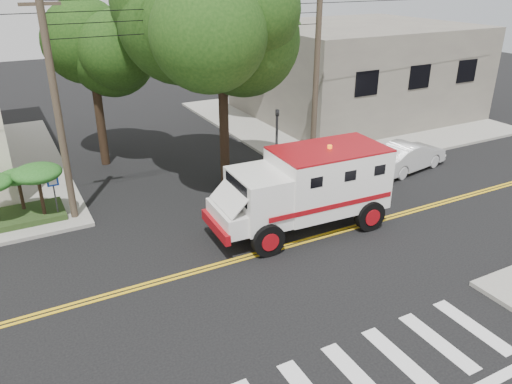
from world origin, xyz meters
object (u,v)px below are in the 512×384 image
pedestrian_a (307,159)px  pedestrian_b (312,157)px  armored_truck (308,185)px  parked_sedan (408,156)px

pedestrian_a → pedestrian_b: bearing=158.9°
armored_truck → pedestrian_b: 5.77m
armored_truck → pedestrian_b: (3.36, 4.61, -0.91)m
armored_truck → pedestrian_a: bearing=59.0°
pedestrian_a → parked_sedan: bearing=133.1°
parked_sedan → pedestrian_a: pedestrian_a is taller
armored_truck → pedestrian_a: 5.55m
pedestrian_b → pedestrian_a: bearing=2.5°
parked_sedan → pedestrian_a: size_ratio=3.00×
parked_sedan → armored_truck: bearing=99.2°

